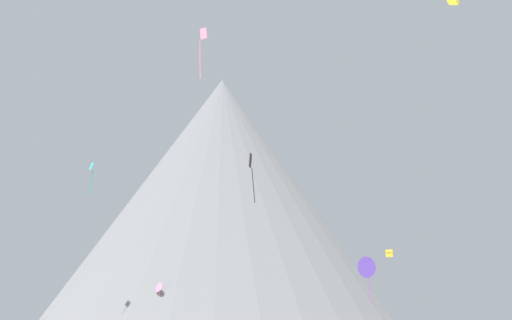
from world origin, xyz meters
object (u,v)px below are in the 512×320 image
rock_massif (220,217)px  kite_gold_low (389,253)px  kite_rainbow_high (202,42)px  kite_cyan_high (92,172)px  kite_black_mid (251,169)px  kite_indigo_low (367,267)px  kite_pink_low (159,288)px

rock_massif → kite_gold_low: size_ratio=88.66×
kite_rainbow_high → kite_cyan_high: bearing=2.3°
kite_cyan_high → rock_massif: bearing=-17.2°
kite_black_mid → kite_indigo_low: 20.25m
kite_rainbow_high → kite_black_mid: bearing=-77.7°
rock_massif → kite_rainbow_high: 59.16m
kite_gold_low → kite_indigo_low: size_ratio=0.19×
kite_pink_low → kite_gold_low: (26.29, -19.53, 2.37)m
kite_gold_low → kite_rainbow_high: bearing=-127.8°
kite_black_mid → kite_gold_low: 19.73m
kite_rainbow_high → kite_indigo_low: bearing=-77.1°
rock_massif → kite_gold_low: (17.08, -46.30, -12.73)m
kite_rainbow_high → kite_indigo_low: (19.84, 15.26, -20.17)m
kite_pink_low → kite_gold_low: kite_gold_low is taller
rock_massif → kite_gold_low: 50.97m
rock_massif → kite_rainbow_high: (-4.56, -58.65, 6.19)m
kite_rainbow_high → kite_gold_low: kite_rainbow_high is taller
rock_massif → kite_black_mid: rock_massif is taller
rock_massif → kite_cyan_high: size_ratio=19.33×
kite_rainbow_high → kite_black_mid: 13.48m
kite_rainbow_high → kite_pink_low: 38.61m
kite_black_mid → kite_pink_low: kite_black_mid is taller
kite_rainbow_high → kite_pink_low: size_ratio=1.93×
kite_cyan_high → kite_gold_low: bearing=-99.3°
kite_indigo_low → kite_gold_low: bearing=169.1°
kite_black_mid → kite_pink_low: size_ratio=1.78×
rock_massif → kite_rainbow_high: size_ratio=15.77×
kite_cyan_high → kite_gold_low: kite_cyan_high is taller
rock_massif → kite_indigo_low: bearing=-70.6°
kite_pink_low → kite_indigo_low: kite_indigo_low is taller
kite_rainbow_high → kite_indigo_low: kite_rainbow_high is taller
kite_pink_low → kite_gold_low: 32.84m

